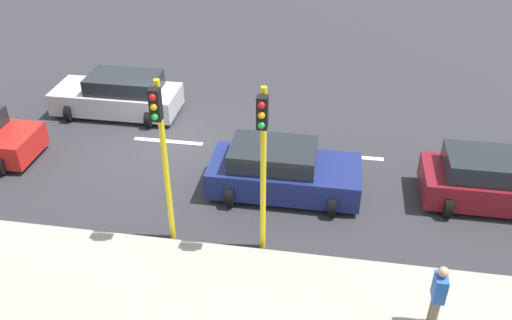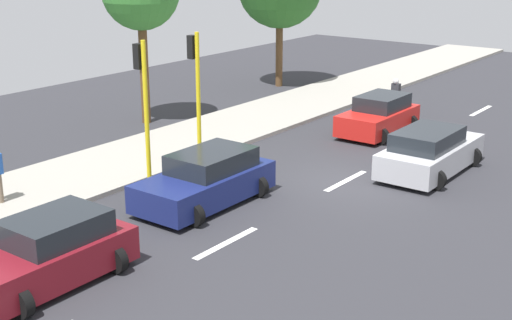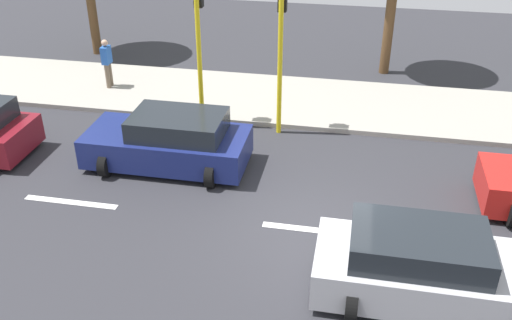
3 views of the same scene
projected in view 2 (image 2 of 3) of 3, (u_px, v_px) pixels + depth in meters
ground_plane at (346, 183)px, 22.48m from camera, size 40.00×60.00×0.10m
sidewalk at (183, 142)px, 26.45m from camera, size 4.00×60.00×0.15m
lane_stripe_far_north at (481, 111)px, 31.62m from camera, size 0.20×2.40×0.01m
lane_stripe_north at (425, 140)px, 27.04m from camera, size 0.20×2.40×0.01m
lane_stripe_mid at (346, 181)px, 22.46m from camera, size 0.20×2.40×0.01m
lane_stripe_south at (226, 243)px, 17.89m from camera, size 0.20×2.40×0.01m
car_silver at (430, 152)px, 23.05m from camera, size 2.32×4.54×1.52m
car_maroon at (49, 253)px, 15.67m from camera, size 2.29×3.85×1.52m
car_red at (379, 116)px, 27.72m from camera, size 2.22×3.81×1.52m
car_dark_blue at (206, 180)px, 20.37m from camera, size 2.37×4.34×1.52m
motorcycle at (394, 99)px, 31.07m from camera, size 0.60×1.30×1.53m
traffic_light_corner at (196, 80)px, 23.16m from camera, size 0.49×0.24×4.50m
traffic_light_midblock at (143, 92)px, 21.34m from camera, size 0.49×0.24×4.50m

